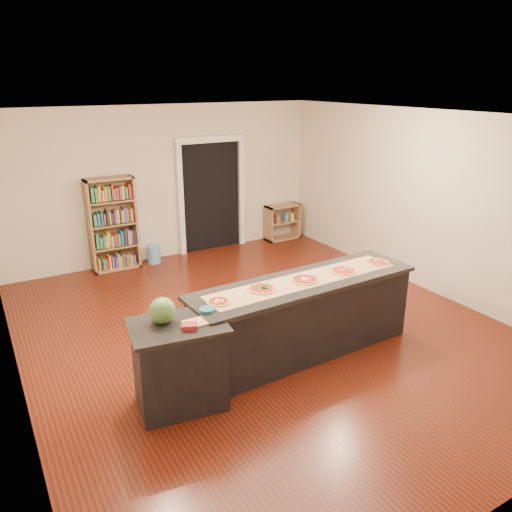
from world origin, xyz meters
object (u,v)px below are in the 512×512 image
waste_bin (154,254)px  watermelon (162,310)px  kitchen_island (304,317)px  bookshelf (113,224)px  low_shelf (282,222)px  side_counter (180,365)px

waste_bin → watermelon: watermelon is taller
watermelon → kitchen_island: bearing=4.0°
bookshelf → low_shelf: bearing=-0.2°
kitchen_island → watermelon: size_ratio=11.07×
low_shelf → waste_bin: low_shelf is taller
kitchen_island → side_counter: size_ratio=3.09×
kitchen_island → bookshelf: 4.24m
kitchen_island → bookshelf: size_ratio=1.77×
low_shelf → waste_bin: size_ratio=2.15×
watermelon → low_shelf: bearing=45.2°
bookshelf → waste_bin: bearing=-4.8°
side_counter → watermelon: watermelon is taller
side_counter → watermelon: size_ratio=3.58×
bookshelf → low_shelf: (3.53, -0.01, -0.45)m
side_counter → low_shelf: bearing=54.9°
side_counter → watermelon: (-0.11, 0.10, 0.59)m
low_shelf → side_counter: bearing=-133.4°
bookshelf → watermelon: bearing=-98.3°
low_shelf → kitchen_island: bearing=-120.0°
side_counter → low_shelf: (4.03, 4.27, -0.10)m
bookshelf → watermelon: bookshelf is taller
kitchen_island → bookshelf: (-1.20, 4.05, 0.34)m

